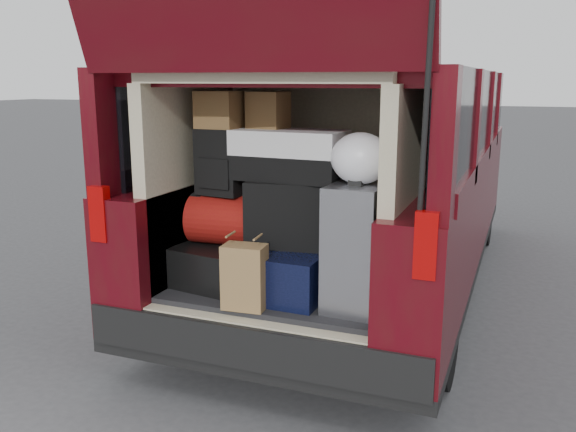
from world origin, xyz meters
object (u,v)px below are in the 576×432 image
Objects in this scene: silver_roller at (359,246)px; twotone_duffel at (290,155)px; red_duffel at (229,220)px; backpack at (221,162)px; navy_hardshell at (288,269)px; kraft_bag at (245,277)px; black_hardshell at (225,261)px; black_soft_case at (294,213)px.

twotone_duffel is at bearing 164.19° from silver_roller.
backpack reaches higher than red_duffel.
red_duffel is at bearing 176.96° from navy_hardshell.
kraft_bag is 0.72m from twotone_duffel.
twotone_duffel is at bearing 14.45° from black_hardshell.
kraft_bag is at bearing -117.86° from black_soft_case.
twotone_duffel is at bearing 13.01° from backpack.
black_hardshell is at bearing -171.90° from twotone_duffel.
kraft_bag reaches higher than black_hardshell.
black_soft_case is (-0.41, 0.13, 0.12)m from silver_roller.
red_duffel reaches higher than black_hardshell.
black_hardshell is 1.53× the size of backpack.
twotone_duffel reaches higher than silver_roller.
black_hardshell is at bearing 174.96° from navy_hardshell.
red_duffel reaches higher than navy_hardshell.
red_duffel is at bearing 176.16° from silver_roller.
navy_hardshell is at bearing -7.49° from red_duffel.
kraft_bag is at bearing -108.26° from navy_hardshell.
twotone_duffel reaches higher than black_hardshell.
backpack is 0.41m from twotone_duffel.
black_hardshell is at bearing 154.15° from red_duffel.
red_duffel is (-0.80, 0.10, 0.05)m from silver_roller.
red_duffel is 0.53m from twotone_duffel.
red_duffel is 0.40m from black_soft_case.
backpack is (-0.85, 0.10, 0.38)m from silver_roller.
silver_roller is 1.47× the size of red_duffel.
backpack reaches higher than black_soft_case.
kraft_bag is (0.30, -0.37, 0.05)m from black_hardshell.
red_duffel is 1.18× the size of backpack.
silver_roller is 1.07× the size of twotone_duffel.
black_soft_case is at bearing 1.47° from red_duffel.
navy_hardshell is 0.64m from twotone_duffel.
twotone_duffel is (0.40, 0.05, 0.05)m from backpack.
kraft_bag is 0.77× the size of red_duffel.
black_soft_case is (0.13, 0.38, 0.27)m from kraft_bag.
black_soft_case is (0.44, 0.01, 0.33)m from black_hardshell.
black_hardshell is 1.30× the size of red_duffel.
navy_hardshell is 0.47m from silver_roller.
black_hardshell is 1.70× the size of kraft_bag.
twotone_duffel is at bearing 139.51° from black_soft_case.
navy_hardshell is 1.34× the size of red_duffel.
black_hardshell is 0.97× the size of navy_hardshell.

